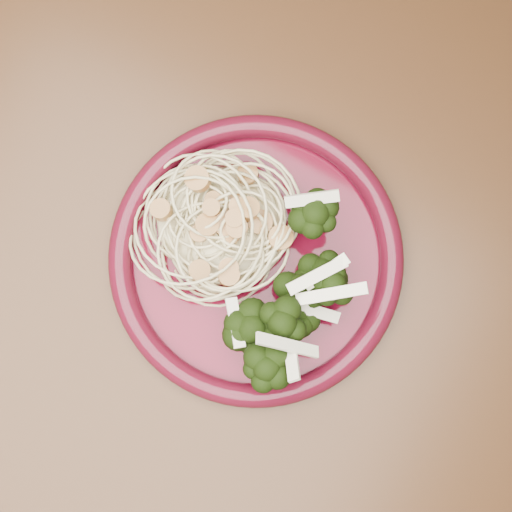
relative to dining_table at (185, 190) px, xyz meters
name	(u,v)px	position (x,y,z in m)	size (l,w,h in m)	color
dining_table	(185,190)	(0.00, 0.00, 0.00)	(1.20, 0.80, 0.75)	#472814
dinner_plate	(256,258)	(0.10, -0.04, 0.11)	(0.30, 0.30, 0.02)	#510718
spaghetti_pile	(221,223)	(0.06, -0.03, 0.12)	(0.11, 0.10, 0.03)	beige
scallop_cluster	(219,216)	(0.06, -0.03, 0.15)	(0.11, 0.11, 0.04)	#BD8442
broccoli_pile	(300,296)	(0.15, -0.05, 0.13)	(0.08, 0.14, 0.05)	black
onion_garnish	(303,293)	(0.15, -0.05, 0.16)	(0.06, 0.09, 0.05)	beige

